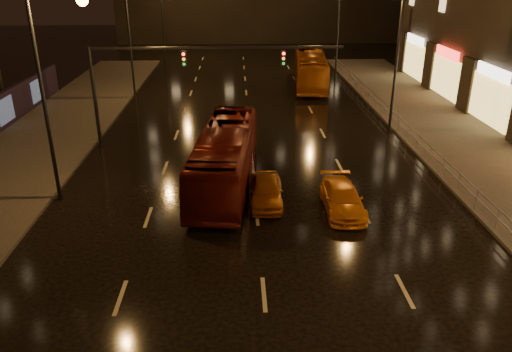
{
  "coord_description": "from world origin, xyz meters",
  "views": [
    {
      "loc": [
        -0.84,
        -10.47,
        10.67
      ],
      "look_at": [
        -0.09,
        8.75,
        2.5
      ],
      "focal_mm": 35.0,
      "sensor_mm": 36.0,
      "label": 1
    }
  ],
  "objects_px": {
    "taxi_near": "(266,191)",
    "bus_red": "(225,157)",
    "bus_curb": "(310,69)",
    "taxi_far": "(342,199)"
  },
  "relations": [
    {
      "from": "taxi_near",
      "to": "bus_red",
      "type": "bearing_deg",
      "value": 132.49
    },
    {
      "from": "bus_red",
      "to": "taxi_near",
      "type": "relative_size",
      "value": 2.83
    },
    {
      "from": "bus_curb",
      "to": "taxi_near",
      "type": "height_order",
      "value": "bus_curb"
    },
    {
      "from": "bus_curb",
      "to": "taxi_near",
      "type": "relative_size",
      "value": 2.97
    },
    {
      "from": "bus_curb",
      "to": "taxi_near",
      "type": "distance_m",
      "value": 25.78
    },
    {
      "from": "taxi_near",
      "to": "bus_curb",
      "type": "bearing_deg",
      "value": 80.07
    },
    {
      "from": "taxi_far",
      "to": "bus_red",
      "type": "bearing_deg",
      "value": 149.14
    },
    {
      "from": "bus_red",
      "to": "bus_curb",
      "type": "bearing_deg",
      "value": 77.44
    },
    {
      "from": "bus_red",
      "to": "taxi_far",
      "type": "height_order",
      "value": "bus_red"
    },
    {
      "from": "taxi_near",
      "to": "taxi_far",
      "type": "xyz_separation_m",
      "value": [
        3.5,
        -0.92,
        -0.04
      ]
    }
  ]
}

